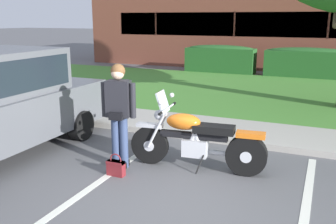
% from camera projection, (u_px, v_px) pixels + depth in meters
% --- Properties ---
extents(ground_plane, '(140.00, 140.00, 0.00)m').
position_uv_depth(ground_plane, '(174.00, 202.00, 5.06)').
color(ground_plane, '#565659').
extents(curb_strip, '(60.00, 0.20, 0.12)m').
position_uv_depth(curb_strip, '(226.00, 140.00, 7.40)').
color(curb_strip, '#ADA89E').
rests_on(curb_strip, ground).
extents(concrete_walk, '(60.00, 1.50, 0.08)m').
position_uv_depth(concrete_walk, '(237.00, 130.00, 8.16)').
color(concrete_walk, '#ADA89E').
rests_on(concrete_walk, ground).
extents(grass_lawn, '(60.00, 7.41, 0.06)m').
position_uv_depth(grass_lawn, '(270.00, 94.00, 12.12)').
color(grass_lawn, '#478433').
rests_on(grass_lawn, ground).
extents(stall_stripe_0, '(0.18, 4.40, 0.01)m').
position_uv_depth(stall_stripe_0, '(102.00, 180.00, 5.74)').
color(stall_stripe_0, silver).
rests_on(stall_stripe_0, ground).
extents(stall_stripe_1, '(0.18, 4.40, 0.01)m').
position_uv_depth(stall_stripe_1, '(304.00, 220.00, 4.60)').
color(stall_stripe_1, silver).
rests_on(stall_stripe_1, ground).
extents(motorcycle, '(2.24, 0.82, 1.26)m').
position_uv_depth(motorcycle, '(201.00, 141.00, 6.03)').
color(motorcycle, black).
rests_on(motorcycle, ground).
extents(rider_person, '(0.57, 0.34, 1.70)m').
position_uv_depth(rider_person, '(119.00, 108.00, 6.01)').
color(rider_person, black).
rests_on(rider_person, ground).
extents(handbag, '(0.28, 0.13, 0.36)m').
position_uv_depth(handbag, '(116.00, 167.00, 5.87)').
color(handbag, maroon).
rests_on(handbag, ground).
extents(hedge_left, '(3.04, 0.90, 1.24)m').
position_uv_depth(hedge_left, '(220.00, 58.00, 16.69)').
color(hedge_left, '#235623').
rests_on(hedge_left, ground).
extents(hedge_center_left, '(3.40, 0.90, 1.24)m').
position_uv_depth(hedge_center_left, '(308.00, 62.00, 15.26)').
color(hedge_center_left, '#235623').
rests_on(hedge_center_left, ground).
extents(brick_building, '(23.96, 9.36, 4.03)m').
position_uv_depth(brick_building, '(331.00, 25.00, 19.98)').
color(brick_building, brown).
rests_on(brick_building, ground).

